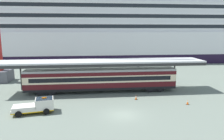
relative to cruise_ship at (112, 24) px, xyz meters
The scene contains 7 objects.
ground_plane 52.93m from the cruise_ship, 94.49° to the right, with size 400.00×400.00×0.00m, color slate.
cruise_ship is the anchor object (origin of this frame).
platform_canopy 41.32m from the cruise_ship, 98.76° to the right, with size 35.75×5.29×5.52m.
train_carriage 42.38m from the cruise_ship, 98.67° to the right, with size 25.89×2.81×4.11m.
service_truck 52.83m from the cruise_ship, 107.12° to the right, with size 5.47×2.92×2.02m.
traffic_cone_near 50.31m from the cruise_ship, 82.96° to the right, with size 0.36×0.36×0.77m.
traffic_cone_mid 47.05m from the cruise_ship, 91.34° to the right, with size 0.36×0.36×0.73m.
Camera 1 is at (-4.19, -25.58, 10.71)m, focal length 34.23 mm.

